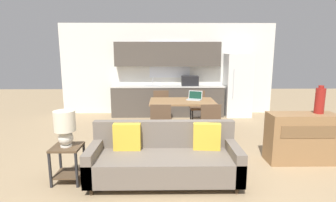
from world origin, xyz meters
The scene contains 15 objects.
ground_plane centered at (0.00, 0.00, 0.00)m, with size 20.00×20.00×0.00m, color #9E8460.
wall_back centered at (0.00, 4.63, 1.35)m, with size 6.40×0.07×2.70m.
kitchen_counter centered at (0.01, 4.33, 0.84)m, with size 3.27×0.65×2.15m.
refrigerator centered at (2.04, 4.23, 0.91)m, with size 0.72×0.73×1.81m.
dining_table centered at (0.30, 2.46, 0.71)m, with size 1.46×0.89×0.78m.
couch centered at (-0.11, 0.25, 0.33)m, with size 2.13×0.80×0.83m.
side_table centered at (-1.50, 0.22, 0.35)m, with size 0.40×0.40×0.54m.
table_lamp centered at (-1.50, 0.22, 0.84)m, with size 0.30×0.30×0.52m.
credenza centered at (2.21, 0.87, 0.42)m, with size 1.12×0.43×0.85m.
vase centered at (2.48, 0.89, 1.07)m, with size 0.15×0.15×0.47m.
dining_chair_far_left centered at (-0.17, 3.29, 0.50)m, with size 0.47×0.47×0.87m.
dining_chair_far_right centered at (0.77, 3.25, 0.50)m, with size 0.43×0.43×0.87m.
dining_chair_near_left centered at (-0.17, 1.67, 0.50)m, with size 0.44×0.44×0.87m.
dining_chair_near_right centered at (0.78, 1.66, 0.50)m, with size 0.47×0.47×0.87m.
laptop centered at (0.60, 2.59, 0.83)m, with size 0.39×0.35×0.20m.
Camera 1 is at (-0.11, -3.35, 1.85)m, focal length 28.00 mm.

